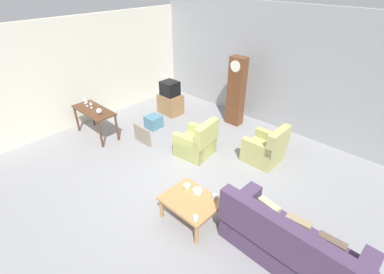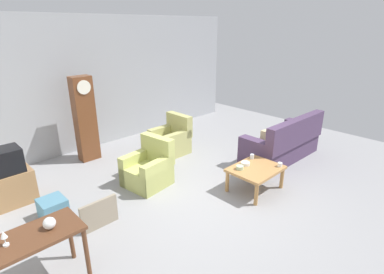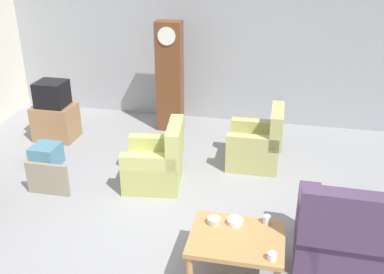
{
  "view_description": "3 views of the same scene",
  "coord_description": "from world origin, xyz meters",
  "px_view_note": "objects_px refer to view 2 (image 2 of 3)",
  "views": [
    {
      "loc": [
        3.11,
        -3.22,
        3.88
      ],
      "look_at": [
        -0.32,
        0.43,
        0.84
      ],
      "focal_mm": 26.12,
      "sensor_mm": 36.0,
      "label": 1
    },
    {
      "loc": [
        -3.7,
        -3.42,
        2.97
      ],
      "look_at": [
        -0.14,
        0.24,
        1.04
      ],
      "focal_mm": 28.12,
      "sensor_mm": 36.0,
      "label": 2
    },
    {
      "loc": [
        0.97,
        -4.3,
        3.26
      ],
      "look_at": [
        0.0,
        0.28,
        1.09
      ],
      "focal_mm": 41.5,
      "sensor_mm": 36.0,
      "label": 3
    }
  ],
  "objects_px": {
    "console_table_dark": "(22,249)",
    "cup_blue_rimmed": "(252,156)",
    "cup_white_porcelain": "(280,165)",
    "couch_floral": "(283,144)",
    "bowl_white_stacked": "(245,163)",
    "tv_crt": "(6,161)",
    "armchair_olive_near": "(149,170)",
    "storage_box_blue": "(53,209)",
    "bowl_shallow_green": "(240,168)",
    "coffee_table_wood": "(256,171)",
    "framed_picture_leaning": "(99,214)",
    "glass_dome_cloche": "(49,223)",
    "armchair_olive_far": "(171,141)",
    "grandfather_clock": "(85,119)",
    "wine_glass_short": "(4,236)",
    "tv_stand_cabinet": "(12,187)"
  },
  "relations": [
    {
      "from": "console_table_dark",
      "to": "cup_blue_rimmed",
      "type": "distance_m",
      "value": 4.14
    },
    {
      "from": "cup_white_porcelain",
      "to": "console_table_dark",
      "type": "bearing_deg",
      "value": 170.48
    },
    {
      "from": "couch_floral",
      "to": "cup_blue_rimmed",
      "type": "bearing_deg",
      "value": -176.06
    },
    {
      "from": "couch_floral",
      "to": "bowl_white_stacked",
      "type": "relative_size",
      "value": 12.5
    },
    {
      "from": "tv_crt",
      "to": "console_table_dark",
      "type": "bearing_deg",
      "value": -100.92
    },
    {
      "from": "couch_floral",
      "to": "bowl_white_stacked",
      "type": "bearing_deg",
      "value": -174.23
    },
    {
      "from": "cup_white_porcelain",
      "to": "armchair_olive_near",
      "type": "bearing_deg",
      "value": 131.92
    },
    {
      "from": "storage_box_blue",
      "to": "bowl_shallow_green",
      "type": "distance_m",
      "value": 3.26
    },
    {
      "from": "coffee_table_wood",
      "to": "console_table_dark",
      "type": "xyz_separation_m",
      "value": [
        -3.86,
        0.42,
        0.26
      ]
    },
    {
      "from": "cup_blue_rimmed",
      "to": "tv_crt",
      "type": "bearing_deg",
      "value": 146.89
    },
    {
      "from": "coffee_table_wood",
      "to": "framed_picture_leaning",
      "type": "distance_m",
      "value": 2.86
    },
    {
      "from": "storage_box_blue",
      "to": "glass_dome_cloche",
      "type": "height_order",
      "value": "glass_dome_cloche"
    },
    {
      "from": "armchair_olive_far",
      "to": "coffee_table_wood",
      "type": "distance_m",
      "value": 2.46
    },
    {
      "from": "grandfather_clock",
      "to": "cup_white_porcelain",
      "type": "bearing_deg",
      "value": -62.65
    },
    {
      "from": "console_table_dark",
      "to": "storage_box_blue",
      "type": "distance_m",
      "value": 1.6
    },
    {
      "from": "cup_white_porcelain",
      "to": "cup_blue_rimmed",
      "type": "relative_size",
      "value": 0.91
    },
    {
      "from": "storage_box_blue",
      "to": "wine_glass_short",
      "type": "relative_size",
      "value": 2.22
    },
    {
      "from": "bowl_shallow_green",
      "to": "wine_glass_short",
      "type": "xyz_separation_m",
      "value": [
        -3.72,
        0.27,
        0.39
      ]
    },
    {
      "from": "armchair_olive_far",
      "to": "storage_box_blue",
      "type": "height_order",
      "value": "armchair_olive_far"
    },
    {
      "from": "console_table_dark",
      "to": "tv_stand_cabinet",
      "type": "distance_m",
      "value": 2.34
    },
    {
      "from": "wine_glass_short",
      "to": "cup_blue_rimmed",
      "type": "bearing_deg",
      "value": -2.05
    },
    {
      "from": "grandfather_clock",
      "to": "framed_picture_leaning",
      "type": "height_order",
      "value": "grandfather_clock"
    },
    {
      "from": "tv_crt",
      "to": "grandfather_clock",
      "type": "bearing_deg",
      "value": 24.0
    },
    {
      "from": "armchair_olive_far",
      "to": "cup_blue_rimmed",
      "type": "xyz_separation_m",
      "value": [
        0.26,
        -2.17,
        0.2
      ]
    },
    {
      "from": "armchair_olive_far",
      "to": "tv_crt",
      "type": "bearing_deg",
      "value": 176.05
    },
    {
      "from": "couch_floral",
      "to": "bowl_shallow_green",
      "type": "relative_size",
      "value": 15.13
    },
    {
      "from": "tv_stand_cabinet",
      "to": "wine_glass_short",
      "type": "height_order",
      "value": "wine_glass_short"
    },
    {
      "from": "cup_white_porcelain",
      "to": "glass_dome_cloche",
      "type": "bearing_deg",
      "value": 169.94
    },
    {
      "from": "storage_box_blue",
      "to": "tv_crt",
      "type": "bearing_deg",
      "value": 108.64
    },
    {
      "from": "framed_picture_leaning",
      "to": "storage_box_blue",
      "type": "distance_m",
      "value": 0.86
    },
    {
      "from": "armchair_olive_far",
      "to": "glass_dome_cloche",
      "type": "xyz_separation_m",
      "value": [
        -3.56,
        -2.05,
        0.53
      ]
    },
    {
      "from": "couch_floral",
      "to": "grandfather_clock",
      "type": "relative_size",
      "value": 1.1
    },
    {
      "from": "framed_picture_leaning",
      "to": "wine_glass_short",
      "type": "height_order",
      "value": "wine_glass_short"
    },
    {
      "from": "armchair_olive_near",
      "to": "storage_box_blue",
      "type": "relative_size",
      "value": 2.24
    },
    {
      "from": "glass_dome_cloche",
      "to": "cup_blue_rimmed",
      "type": "height_order",
      "value": "glass_dome_cloche"
    },
    {
      "from": "armchair_olive_near",
      "to": "bowl_shallow_green",
      "type": "bearing_deg",
      "value": -53.42
    },
    {
      "from": "cup_white_porcelain",
      "to": "wine_glass_short",
      "type": "xyz_separation_m",
      "value": [
        -4.35,
        0.72,
        0.39
      ]
    },
    {
      "from": "armchair_olive_far",
      "to": "armchair_olive_near",
      "type": "bearing_deg",
      "value": -146.48
    },
    {
      "from": "console_table_dark",
      "to": "grandfather_clock",
      "type": "distance_m",
      "value": 3.84
    },
    {
      "from": "armchair_olive_near",
      "to": "cup_blue_rimmed",
      "type": "relative_size",
      "value": 9.68
    },
    {
      "from": "grandfather_clock",
      "to": "cup_white_porcelain",
      "type": "xyz_separation_m",
      "value": [
        1.96,
        -3.79,
        -0.47
      ]
    },
    {
      "from": "cup_white_porcelain",
      "to": "wine_glass_short",
      "type": "bearing_deg",
      "value": 170.55
    },
    {
      "from": "framed_picture_leaning",
      "to": "bowl_shallow_green",
      "type": "relative_size",
      "value": 4.28
    },
    {
      "from": "armchair_olive_near",
      "to": "armchair_olive_far",
      "type": "relative_size",
      "value": 1.0
    },
    {
      "from": "armchair_olive_near",
      "to": "cup_white_porcelain",
      "type": "bearing_deg",
      "value": -48.08
    },
    {
      "from": "tv_stand_cabinet",
      "to": "framed_picture_leaning",
      "type": "bearing_deg",
      "value": -66.1
    },
    {
      "from": "glass_dome_cloche",
      "to": "cup_blue_rimmed",
      "type": "bearing_deg",
      "value": -1.82
    },
    {
      "from": "cup_white_porcelain",
      "to": "framed_picture_leaning",
      "type": "bearing_deg",
      "value": 156.95
    },
    {
      "from": "storage_box_blue",
      "to": "glass_dome_cloche",
      "type": "bearing_deg",
      "value": -108.27
    },
    {
      "from": "grandfather_clock",
      "to": "storage_box_blue",
      "type": "height_order",
      "value": "grandfather_clock"
    }
  ]
}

